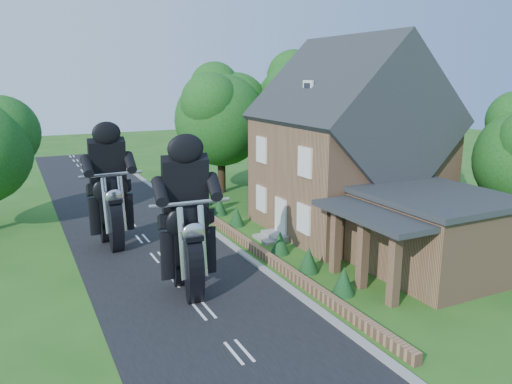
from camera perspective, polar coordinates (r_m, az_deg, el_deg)
name	(u,v)px	position (r m, az deg, el deg)	size (l,w,h in m)	color
ground	(204,311)	(18.31, -5.94, -13.42)	(120.00, 120.00, 0.00)	#245518
road	(204,311)	(18.31, -5.94, -13.39)	(7.00, 80.00, 0.02)	black
kerb	(293,291)	(19.70, 4.23, -11.19)	(0.30, 80.00, 0.12)	gray
garden_wall	(252,246)	(24.03, -0.50, -6.21)	(0.30, 22.00, 0.40)	#9B704F
house	(348,150)	(27.04, 10.48, 4.79)	(9.54, 8.64, 10.24)	#9B704F
annex	(431,232)	(22.20, 19.41, -4.38)	(7.05, 5.94, 3.44)	#9B704F
tree_house_right	(404,125)	(32.87, 16.51, 7.41)	(6.51, 6.00, 8.40)	black
tree_behind_house	(307,103)	(37.28, 5.80, 10.10)	(7.81, 7.20, 10.08)	black
tree_behind_left	(226,111)	(35.40, -3.48, 9.18)	(6.94, 6.40, 9.16)	black
shrub_a	(344,281)	(19.59, 9.99, -9.94)	(0.90, 0.90, 1.10)	#113718
shrub_b	(309,260)	(21.50, 6.04, -7.68)	(0.90, 0.90, 1.10)	#113718
shrub_c	(280,242)	(23.52, 2.77, -5.77)	(0.90, 0.90, 1.10)	#113718
shrub_d	(237,216)	(27.79, -2.24, -2.77)	(0.90, 0.90, 1.10)	#113718
shrub_e	(220,206)	(30.01, -4.19, -1.60)	(0.90, 0.90, 1.10)	#113718
shrub_f	(205,197)	(32.27, -5.87, -0.58)	(0.90, 0.90, 1.10)	#113718
motorcycle_lead	(188,272)	(19.32, -7.77, -9.00)	(0.50, 1.99, 1.85)	black
motorcycle_follow	(112,229)	(25.22, -16.15, -4.10)	(0.50, 1.97, 1.83)	black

